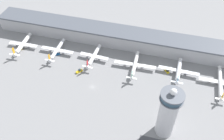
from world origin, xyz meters
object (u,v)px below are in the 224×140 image
Objects in this scene: control_tower at (168,113)px; airplane_gate_bravo at (57,50)px; airplane_gate_delta at (135,65)px; service_truck_water at (79,71)px; airplane_gate_alpha at (23,44)px; service_truck_fuel at (56,54)px; service_truck_baggage at (21,48)px; airplane_gate_charlie at (94,56)px; service_truck_catering at (167,71)px; airplane_gate_foxtrot at (220,82)px; airplane_gate_echo at (179,71)px.

control_tower is 1.38× the size of airplane_gate_bravo.
airplane_gate_delta is 5.98× the size of service_truck_water.
airplane_gate_alpha is at bearing 164.82° from service_truck_water.
service_truck_fuel is 1.16× the size of service_truck_water.
airplane_gate_bravo is at bearing 81.24° from service_truck_fuel.
airplane_gate_charlie is at bearing 3.01° from service_truck_baggage.
service_truck_catering is at bearing 15.42° from service_truck_water.
airplane_gate_foxtrot is (81.71, -1.86, -0.60)m from airplane_gate_delta.
control_tower is 1.27× the size of airplane_gate_echo.
service_truck_water is at bearing -172.30° from airplane_gate_foxtrot.
airplane_gate_alpha reaches higher than service_truck_catering.
airplane_gate_alpha reaches higher than service_truck_fuel.
airplane_gate_charlie is 75.93m from service_truck_catering.
service_truck_water is (72.91, -19.78, -3.11)m from airplane_gate_alpha.
airplane_gate_echo is at bearing 172.98° from airplane_gate_foxtrot.
airplane_gate_alpha is at bearing -178.95° from airplane_gate_echo.
airplane_gate_foxtrot is (38.79, -4.77, -0.73)m from airplane_gate_echo.
airplane_gate_foxtrot is (166.25, -2.54, -0.58)m from airplane_gate_bravo.
airplane_gate_foxtrot is 208.14m from service_truck_baggage.
service_truck_baggage is (-169.33, -5.78, -3.52)m from airplane_gate_echo.
service_truck_catering is 0.88× the size of service_truck_water.
service_truck_baggage is at bearing -177.78° from service_truck_catering.
airplane_gate_bravo is at bearing -178.87° from airplane_gate_charlie.
airplane_gate_foxtrot reaches higher than service_truck_catering.
service_truck_water reaches higher than service_truck_catering.
service_truck_fuel is (39.79, -2.28, -3.18)m from airplane_gate_alpha.
airplane_gate_echo is at bearing 84.80° from control_tower.
airplane_gate_delta is 85.12m from service_truck_fuel.
airplane_gate_echo is (86.56, 1.43, 0.04)m from airplane_gate_charlie.
service_truck_catering is at bearing 93.88° from control_tower.
service_truck_fuel is (-121.80, 62.11, -22.89)m from control_tower.
control_tower is at bearing -20.70° from service_truck_baggage.
airplane_gate_foxtrot is at bearing -5.92° from service_truck_catering.
airplane_gate_bravo is 4.47× the size of service_truck_fuel.
airplane_gate_charlie is 5.90× the size of service_truck_baggage.
service_truck_baggage is at bearing -179.38° from service_truck_fuel.
airplane_gate_echo is at bearing 13.54° from service_truck_water.
service_truck_catering is at bearing 1.27° from airplane_gate_bravo.
airplane_gate_echo reaches higher than service_truck_fuel.
service_truck_catering is at bearing 1.25° from airplane_gate_alpha.
airplane_gate_charlie is at bearing 5.39° from service_truck_fuel.
service_truck_fuel is (-117.20, -5.69, 0.15)m from service_truck_catering.
service_truck_water is (-133.61, -18.07, -2.81)m from airplane_gate_foxtrot.
airplane_gate_bravo is 84.54m from airplane_gate_delta.
airplane_gate_alpha is at bearing -178.85° from airplane_gate_charlie.
service_truck_catering is 0.75× the size of service_truck_fuel.
airplane_gate_alpha is at bearing -178.75° from service_truck_catering.
airplane_gate_bravo is at bearing -179.00° from airplane_gate_echo.
airplane_gate_charlie is 0.86× the size of airplane_gate_delta.
airplane_gate_echo is at bearing 1.96° from service_truck_baggage.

